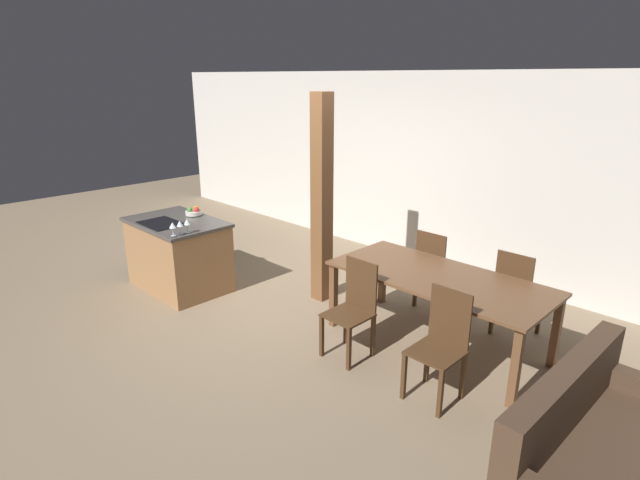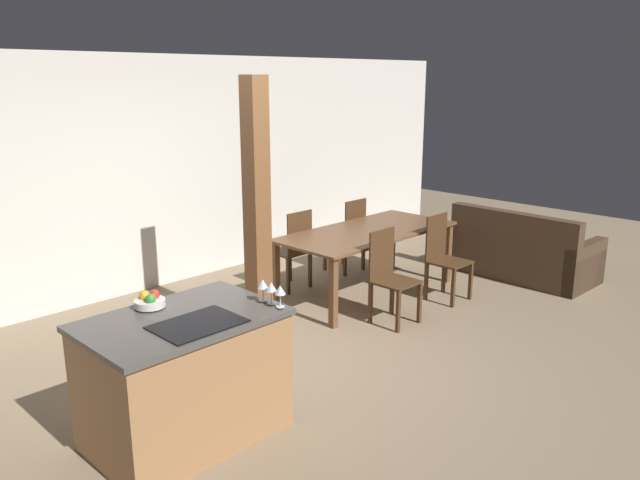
# 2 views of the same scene
# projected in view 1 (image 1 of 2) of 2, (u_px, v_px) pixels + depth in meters

# --- Properties ---
(ground_plane) EXTENTS (16.00, 16.00, 0.00)m
(ground_plane) POSITION_uv_depth(u_px,v_px,m) (272.00, 309.00, 5.92)
(ground_plane) COLOR #847056
(wall_back) EXTENTS (11.20, 0.08, 2.70)m
(wall_back) POSITION_uv_depth(u_px,v_px,m) (408.00, 168.00, 7.27)
(wall_back) COLOR silver
(wall_back) RESTS_ON ground_plane
(kitchen_island) EXTENTS (1.30, 0.87, 0.91)m
(kitchen_island) POSITION_uv_depth(u_px,v_px,m) (179.00, 254.00, 6.40)
(kitchen_island) COLOR #9E7047
(kitchen_island) RESTS_ON ground_plane
(fruit_bowl) EXTENTS (0.21, 0.21, 0.11)m
(fruit_bowl) POSITION_uv_depth(u_px,v_px,m) (194.00, 212.00, 6.48)
(fruit_bowl) COLOR silver
(fruit_bowl) RESTS_ON kitchen_island
(wine_glass_near) EXTENTS (0.08, 0.08, 0.16)m
(wine_glass_near) POSITION_uv_depth(u_px,v_px,m) (172.00, 226.00, 5.59)
(wine_glass_near) COLOR silver
(wine_glass_near) RESTS_ON kitchen_island
(wine_glass_middle) EXTENTS (0.08, 0.08, 0.16)m
(wine_glass_middle) POSITION_uv_depth(u_px,v_px,m) (180.00, 224.00, 5.66)
(wine_glass_middle) COLOR silver
(wine_glass_middle) RESTS_ON kitchen_island
(wine_glass_far) EXTENTS (0.08, 0.08, 0.16)m
(wine_glass_far) POSITION_uv_depth(u_px,v_px,m) (187.00, 222.00, 5.72)
(wine_glass_far) COLOR silver
(wine_glass_far) RESTS_ON kitchen_island
(dining_table) EXTENTS (2.16, 0.99, 0.76)m
(dining_table) POSITION_uv_depth(u_px,v_px,m) (438.00, 284.00, 4.92)
(dining_table) COLOR brown
(dining_table) RESTS_ON ground_plane
(dining_chair_near_left) EXTENTS (0.40, 0.40, 0.95)m
(dining_chair_near_left) POSITION_uv_depth(u_px,v_px,m) (353.00, 308.00, 4.82)
(dining_chair_near_left) COLOR #472D19
(dining_chair_near_left) RESTS_ON ground_plane
(dining_chair_near_right) EXTENTS (0.40, 0.40, 0.95)m
(dining_chair_near_right) POSITION_uv_depth(u_px,v_px,m) (441.00, 344.00, 4.17)
(dining_chair_near_right) COLOR #472D19
(dining_chair_near_right) RESTS_ON ground_plane
(dining_chair_far_left) EXTENTS (0.40, 0.40, 0.95)m
(dining_chair_far_left) POSITION_uv_depth(u_px,v_px,m) (434.00, 269.00, 5.79)
(dining_chair_far_left) COLOR #472D19
(dining_chair_far_left) RESTS_ON ground_plane
(dining_chair_far_right) EXTENTS (0.40, 0.40, 0.95)m
(dining_chair_far_right) POSITION_uv_depth(u_px,v_px,m) (516.00, 293.00, 5.14)
(dining_chair_far_right) COLOR #472D19
(dining_chair_far_right) RESTS_ON ground_plane
(couch) EXTENTS (0.89, 1.69, 0.87)m
(couch) POSITION_uv_depth(u_px,v_px,m) (605.00, 467.00, 3.13)
(couch) COLOR #473323
(couch) RESTS_ON ground_plane
(timber_post) EXTENTS (0.19, 0.19, 2.47)m
(timber_post) POSITION_uv_depth(u_px,v_px,m) (322.00, 201.00, 5.83)
(timber_post) COLOR brown
(timber_post) RESTS_ON ground_plane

